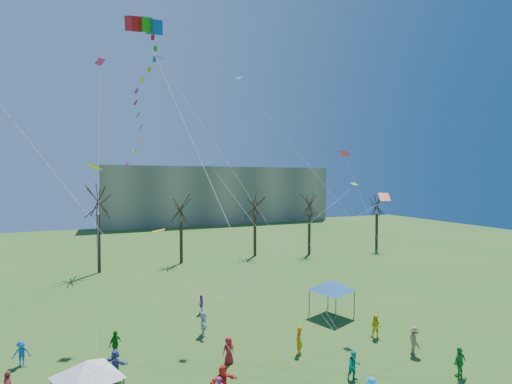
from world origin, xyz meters
name	(u,v)px	position (x,y,z in m)	size (l,w,h in m)	color
distant_building	(219,195)	(22.00, 82.00, 7.50)	(60.00, 14.00, 15.00)	gray
bare_tree_row	(164,213)	(0.73, 36.22, 7.21)	(70.76, 8.92, 11.39)	black
big_box_kite	(147,101)	(-4.12, 7.12, 15.74)	(3.40, 6.78, 21.48)	red
canopy_tent_white	(87,369)	(-7.13, 6.48, 2.43)	(3.53, 3.53, 2.87)	#3F3F44
canopy_tent_blue	(332,285)	(11.45, 12.96, 2.64)	(3.90, 3.90, 3.12)	#3F3F44
festival_crowd	(197,369)	(-1.52, 7.33, 0.87)	(28.20, 18.61, 1.86)	red
small_kites_aloft	(200,156)	(-0.46, 10.71, 13.23)	(27.87, 18.80, 31.28)	orange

